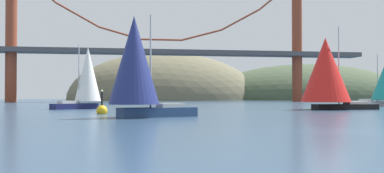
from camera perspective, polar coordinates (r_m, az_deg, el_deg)
ground_plane at (r=23.95m, az=17.55°, el=-5.53°), size 360.00×360.00×0.00m
headland_center at (r=157.12m, az=-3.53°, el=-1.77°), size 69.07×44.00×34.04m
headland_right at (r=171.60m, az=15.08°, el=-1.68°), size 81.92×44.00×26.93m
suspension_bridge at (r=117.55m, az=-3.99°, el=5.34°), size 112.54×6.00×34.87m
sailboat_navy_sail at (r=36.25m, az=-7.31°, el=2.92°), size 8.21×5.54×8.62m
sailboat_red_spinnaker at (r=57.85m, az=17.14°, el=1.92°), size 9.84×6.21×10.54m
sailboat_white_mainsail at (r=60.66m, az=-13.60°, el=1.24°), size 7.12×6.16×8.56m
channel_buoy at (r=44.00m, az=-11.68°, el=-3.03°), size 1.10×1.10×2.64m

